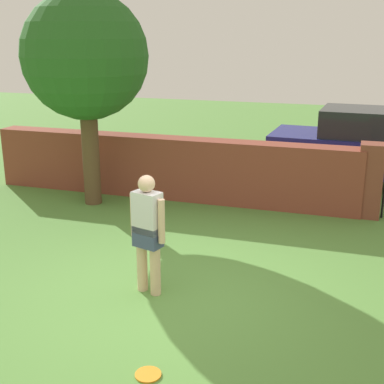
{
  "coord_description": "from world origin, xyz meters",
  "views": [
    {
      "loc": [
        2.16,
        -5.85,
        3.33
      ],
      "look_at": [
        -0.15,
        1.41,
        1.0
      ],
      "focal_mm": 48.87,
      "sensor_mm": 36.0,
      "label": 1
    }
  ],
  "objects": [
    {
      "name": "ground_plane",
      "position": [
        0.0,
        0.0,
        0.0
      ],
      "size": [
        40.0,
        40.0,
        0.0
      ],
      "primitive_type": "plane",
      "color": "#568C3D"
    },
    {
      "name": "frisbee_orange",
      "position": [
        0.36,
        -1.67,
        0.01
      ],
      "size": [
        0.27,
        0.27,
        0.02
      ],
      "primitive_type": "cylinder",
      "color": "orange",
      "rests_on": "ground"
    },
    {
      "name": "car",
      "position": [
        2.4,
        6.29,
        0.86
      ],
      "size": [
        4.29,
        2.11,
        1.72
      ],
      "rotation": [
        0.0,
        0.0,
        -0.06
      ],
      "color": "navy",
      "rests_on": "ground"
    },
    {
      "name": "person",
      "position": [
        -0.3,
        -0.01,
        0.9
      ],
      "size": [
        0.52,
        0.31,
        1.62
      ],
      "rotation": [
        0.0,
        0.0,
        -0.28
      ],
      "color": "beige",
      "rests_on": "ground"
    },
    {
      "name": "tree",
      "position": [
        -2.83,
        3.2,
        2.88
      ],
      "size": [
        2.41,
        2.41,
        4.11
      ],
      "color": "brown",
      "rests_on": "ground"
    },
    {
      "name": "brick_wall",
      "position": [
        -1.5,
        4.04,
        0.64
      ],
      "size": [
        7.76,
        0.5,
        1.28
      ],
      "primitive_type": "cube",
      "color": "brown",
      "rests_on": "ground"
    }
  ]
}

